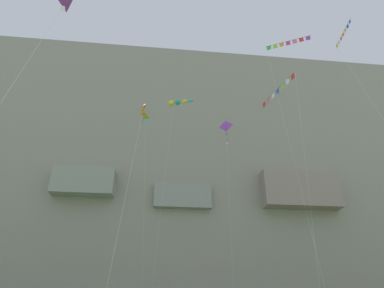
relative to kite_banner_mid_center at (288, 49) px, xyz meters
name	(u,v)px	position (x,y,z in m)	size (l,w,h in m)	color
cliff_face	(178,186)	(-9.87, 50.83, 0.88)	(180.00, 34.84, 63.10)	gray
kite_banner_mid_center	(288,49)	(0.00, 0.00, 0.00)	(5.46, 6.37, 32.21)	black
kite_banner_mid_left	(279,96)	(-1.71, 0.84, -6.38)	(1.70, 6.42, 25.34)	black
kite_diamond_upper_right	(141,120)	(-16.40, -4.98, -14.17)	(1.27, 6.14, 18.51)	orange
kite_delta_upper_left	(52,12)	(-21.46, -13.75, -12.40)	(2.45, 4.03, 19.25)	purple
kite_windsock_far_left	(177,103)	(-12.42, 15.67, 2.21)	(5.51, 4.31, 33.61)	yellow
kite_diamond_front_field	(226,129)	(-4.48, 16.14, -1.98)	(1.89, 3.43, 30.51)	purple
kite_banner_far_right	(355,57)	(2.29, -7.40, -7.71)	(2.38, 5.77, 26.20)	black
kite_delta_low_left	(149,125)	(-16.70, 15.77, -2.13)	(1.66, 2.49, 29.38)	yellow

